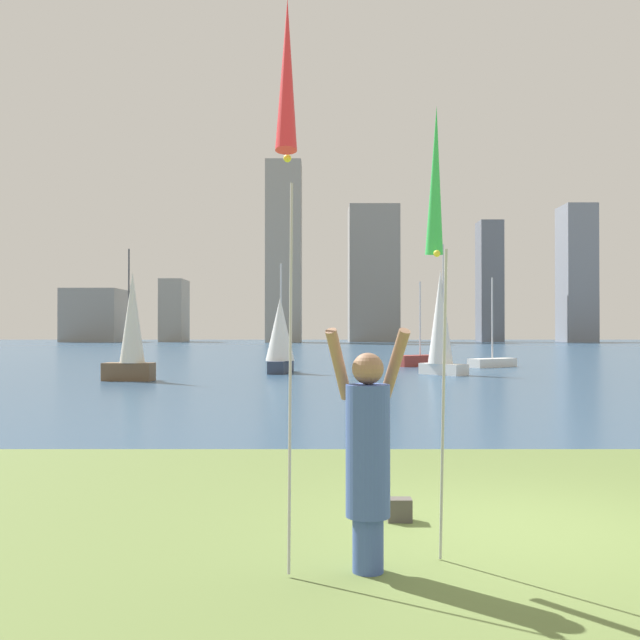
{
  "coord_description": "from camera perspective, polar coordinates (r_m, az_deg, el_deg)",
  "views": [
    {
      "loc": [
        -2.0,
        -7.4,
        1.97
      ],
      "look_at": [
        -1.93,
        15.12,
        2.21
      ],
      "focal_mm": 42.3,
      "sensor_mm": 36.0,
      "label": 1
    }
  ],
  "objects": [
    {
      "name": "skyline_tower_0",
      "position": [
        112.0,
        -16.91,
        0.33
      ],
      "size": [
        7.77,
        7.62,
        7.51
      ],
      "color": "gray",
      "rests_on": "ground"
    },
    {
      "name": "skyline_tower_2",
      "position": [
        104.75,
        -2.93,
        5.14
      ],
      "size": [
        4.88,
        5.32,
        24.92
      ],
      "color": "gray",
      "rests_on": "ground"
    },
    {
      "name": "skyline_tower_5",
      "position": [
        111.74,
        18.66,
        3.32
      ],
      "size": [
        4.24,
        5.86,
        19.14
      ],
      "color": "gray",
      "rests_on": "ground"
    },
    {
      "name": "sailboat_5",
      "position": [
        38.85,
        12.73,
        -3.09
      ],
      "size": [
        2.69,
        2.19,
        4.51
      ],
      "color": "white",
      "rests_on": "ground"
    },
    {
      "name": "skyline_tower_4",
      "position": [
        110.98,
        12.53,
        2.85
      ],
      "size": [
        3.25,
        4.35,
        17.28
      ],
      "color": "slate",
      "rests_on": "ground"
    },
    {
      "name": "kite_flag_right",
      "position": [
        6.81,
        8.56,
        9.66
      ],
      "size": [
        0.16,
        0.74,
        3.92
      ],
      "color": "#B2B2B7",
      "rests_on": "ground"
    },
    {
      "name": "sailboat_2",
      "position": [
        28.98,
        -14.26,
        -0.79
      ],
      "size": [
        1.92,
        1.02,
        4.93
      ],
      "color": "brown",
      "rests_on": "ground"
    },
    {
      "name": "sailboat_3",
      "position": [
        39.22,
        7.4,
        -3.01
      ],
      "size": [
        2.84,
        2.19,
        4.38
      ],
      "color": "maroon",
      "rests_on": "ground"
    },
    {
      "name": "skyline_tower_3",
      "position": [
        109.78,
        3.87,
        3.46
      ],
      "size": [
        7.16,
        7.34,
        19.53
      ],
      "color": "gray",
      "rests_on": "ground"
    },
    {
      "name": "ground",
      "position": [
        58.43,
        1.79,
        -2.6
      ],
      "size": [
        120.0,
        138.0,
        0.12
      ],
      "color": "#5B7038"
    },
    {
      "name": "skyline_tower_1",
      "position": [
        110.22,
        -11.15,
        0.69
      ],
      "size": [
        3.29,
        6.69,
        8.9
      ],
      "color": "gray",
      "rests_on": "ground"
    },
    {
      "name": "person",
      "position": [
        6.19,
        3.46,
        -9.9
      ],
      "size": [
        0.72,
        0.53,
        1.97
      ],
      "rotation": [
        0.0,
        0.0,
        -0.19
      ],
      "color": "#3F59A5",
      "rests_on": "ground"
    },
    {
      "name": "sailboat_1",
      "position": [
        32.17,
        8.95,
        -0.34
      ],
      "size": [
        1.93,
        2.14,
        5.49
      ],
      "color": "white",
      "rests_on": "ground"
    },
    {
      "name": "bag",
      "position": [
        7.94,
        5.85,
        -14.09
      ],
      "size": [
        0.24,
        0.19,
        0.23
      ],
      "color": "#4C4742",
      "rests_on": "ground"
    },
    {
      "name": "sailboat_4",
      "position": [
        32.94,
        -3.21,
        -1.19
      ],
      "size": [
        1.42,
        2.6,
        4.8
      ],
      "color": "#333D51",
      "rests_on": "ground"
    },
    {
      "name": "kite_flag_left",
      "position": [
        5.88,
        -2.69,
        16.92
      ],
      "size": [
        0.16,
        1.16,
        4.46
      ],
      "color": "#B2B2B7",
      "rests_on": "ground"
    }
  ]
}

